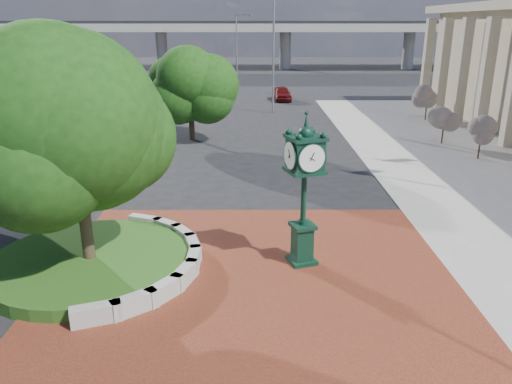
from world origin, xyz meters
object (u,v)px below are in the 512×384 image
object	(u,v)px
parked_car	(282,93)
street_lamp_far	(238,46)
street_lamp_near	(276,45)
post_clock	(304,185)

from	to	relation	value
parked_car	street_lamp_far	world-z (taller)	street_lamp_far
street_lamp_near	street_lamp_far	distance (m)	17.36
post_clock	parked_car	size ratio (longest dim) A/B	1.20
street_lamp_far	street_lamp_near	bearing A→B (deg)	-77.97
street_lamp_near	post_clock	bearing A→B (deg)	-90.52
post_clock	parked_car	bearing A→B (deg)	88.07
street_lamp_near	street_lamp_far	size ratio (longest dim) A/B	1.17
post_clock	street_lamp_near	xyz separation A→B (m)	(0.25, 27.67, 2.94)
parked_car	street_lamp_far	distance (m)	11.44
parked_car	street_lamp_near	bearing A→B (deg)	-101.01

